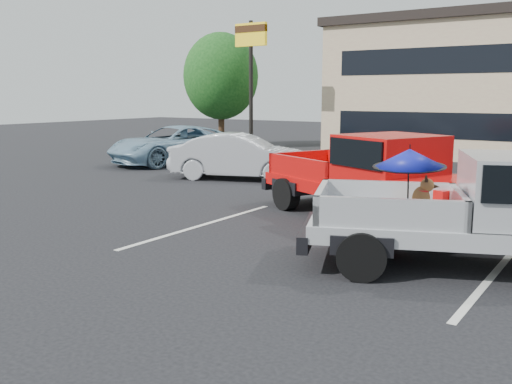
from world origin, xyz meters
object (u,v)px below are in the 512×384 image
Objects in this scene: silver_pickup at (504,207)px; silver_sedan at (240,156)px; tree_left at (221,76)px; blue_suv at (174,145)px; red_pickup at (384,175)px; motel_sign at (251,52)px.

silver_sedan is (-9.35, 5.89, -0.29)m from silver_pickup.
tree_left is at bearing 20.49° from silver_sedan.
silver_pickup is 16.20m from blue_suv.
red_pickup is 7.44m from silver_sedan.
silver_pickup is at bearing -42.38° from motel_sign.
red_pickup is at bearing 119.64° from silver_pickup.
tree_left is 22.78m from silver_pickup.
silver_sedan is (7.69, -9.00, -2.97)m from tree_left.
silver_pickup is 11.05m from silver_sedan.
red_pickup reaches higher than silver_sedan.
blue_suv is at bearing -105.34° from motel_sign.
silver_sedan is 0.84× the size of blue_suv.
red_pickup is 12.61m from blue_suv.
motel_sign reaches higher than silver_sedan.
silver_pickup reaches higher than silver_sedan.
silver_pickup is 3.64m from red_pickup.
motel_sign reaches higher than red_pickup.
silver_sedan is (-6.47, 3.66, -0.31)m from red_pickup.
blue_suv reaches higher than silver_sedan.
motel_sign is at bearing 115.04° from silver_pickup.
red_pickup is at bearing -41.81° from tree_left.
motel_sign reaches higher than silver_pickup.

